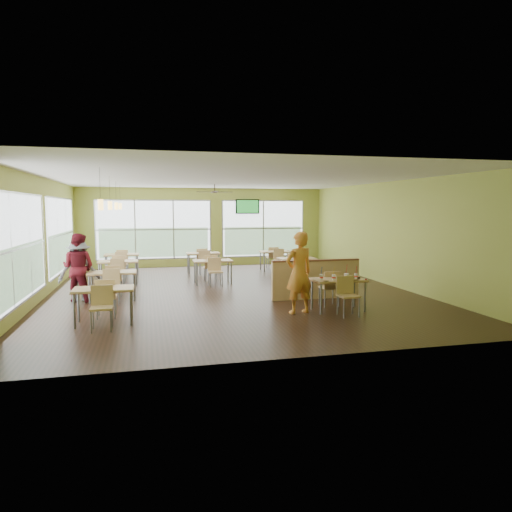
# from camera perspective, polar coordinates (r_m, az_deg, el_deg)

# --- Properties ---
(room) EXTENTS (12.00, 12.04, 3.20)m
(room) POSITION_cam_1_polar(r_m,az_deg,el_deg) (12.96, -3.22, 2.53)
(room) COLOR black
(room) RESTS_ON ground
(window_bays) EXTENTS (9.24, 10.24, 2.38)m
(window_bays) POSITION_cam_1_polar(r_m,az_deg,el_deg) (15.83, -14.73, 2.52)
(window_bays) COLOR white
(window_bays) RESTS_ON room
(main_table) EXTENTS (1.22, 1.52, 0.87)m
(main_table) POSITION_cam_1_polar(r_m,az_deg,el_deg) (10.78, 10.26, -3.45)
(main_table) COLOR tan
(main_table) RESTS_ON floor
(half_wall_divider) EXTENTS (2.40, 0.14, 1.04)m
(half_wall_divider) POSITION_cam_1_polar(r_m,az_deg,el_deg) (12.12, 7.49, -2.88)
(half_wall_divider) COLOR tan
(half_wall_divider) RESTS_ON floor
(dining_tables) EXTENTS (6.92, 8.72, 0.87)m
(dining_tables) POSITION_cam_1_polar(r_m,az_deg,el_deg) (14.60, -8.46, -0.96)
(dining_tables) COLOR tan
(dining_tables) RESTS_ON floor
(pendant_lights) EXTENTS (0.11, 7.31, 0.86)m
(pendant_lights) POSITION_cam_1_polar(r_m,az_deg,el_deg) (13.43, -17.41, 6.03)
(pendant_lights) COLOR #2D2119
(pendant_lights) RESTS_ON ceiling
(ceiling_fan) EXTENTS (1.25, 1.25, 0.29)m
(ceiling_fan) POSITION_cam_1_polar(r_m,az_deg,el_deg) (15.91, -5.20, 8.00)
(ceiling_fan) COLOR #2D2119
(ceiling_fan) RESTS_ON ceiling
(tv_backwall) EXTENTS (1.00, 0.07, 0.60)m
(tv_backwall) POSITION_cam_1_polar(r_m,az_deg,el_deg) (19.07, -1.07, 6.20)
(tv_backwall) COLOR black
(tv_backwall) RESTS_ON wall_back
(man_plaid) EXTENTS (0.77, 0.59, 1.86)m
(man_plaid) POSITION_cam_1_polar(r_m,az_deg,el_deg) (10.35, 5.39, -2.09)
(man_plaid) COLOR orange
(man_plaid) RESTS_ON floor
(patron_maroon) EXTENTS (1.04, 0.93, 1.75)m
(patron_maroon) POSITION_cam_1_polar(r_m,az_deg,el_deg) (12.50, -21.34, -1.35)
(patron_maroon) COLOR maroon
(patron_maroon) RESTS_ON floor
(patron_grey) EXTENTS (1.15, 0.86, 1.59)m
(patron_grey) POSITION_cam_1_polar(r_m,az_deg,el_deg) (12.54, -21.25, -1.70)
(patron_grey) COLOR slate
(patron_grey) RESTS_ON floor
(cup_blue) EXTENTS (0.09, 0.09, 0.33)m
(cup_blue) POSITION_cam_1_polar(r_m,az_deg,el_deg) (10.52, 8.18, -2.62)
(cup_blue) COLOR white
(cup_blue) RESTS_ON main_table
(cup_yellow) EXTENTS (0.09, 0.09, 0.33)m
(cup_yellow) POSITION_cam_1_polar(r_m,az_deg,el_deg) (10.53, 9.69, -2.63)
(cup_yellow) COLOR white
(cup_yellow) RESTS_ON main_table
(cup_red_near) EXTENTS (0.10, 0.10, 0.37)m
(cup_red_near) POSITION_cam_1_polar(r_m,az_deg,el_deg) (10.70, 11.24, -2.49)
(cup_red_near) COLOR white
(cup_red_near) RESTS_ON main_table
(cup_red_far) EXTENTS (0.09, 0.09, 0.32)m
(cup_red_far) POSITION_cam_1_polar(r_m,az_deg,el_deg) (10.83, 12.41, -2.46)
(cup_red_far) COLOR white
(cup_red_far) RESTS_ON main_table
(food_basket) EXTENTS (0.22, 0.22, 0.05)m
(food_basket) POSITION_cam_1_polar(r_m,az_deg,el_deg) (10.93, 12.40, -2.58)
(food_basket) COLOR black
(food_basket) RESTS_ON main_table
(ketchup_cup) EXTENTS (0.05, 0.05, 0.02)m
(ketchup_cup) POSITION_cam_1_polar(r_m,az_deg,el_deg) (10.74, 13.57, -2.85)
(ketchup_cup) COLOR maroon
(ketchup_cup) RESTS_ON main_table
(wrapper_left) EXTENTS (0.16, 0.14, 0.04)m
(wrapper_left) POSITION_cam_1_polar(r_m,az_deg,el_deg) (10.32, 8.76, -3.07)
(wrapper_left) COLOR tan
(wrapper_left) RESTS_ON main_table
(wrapper_mid) EXTENTS (0.21, 0.19, 0.05)m
(wrapper_mid) POSITION_cam_1_polar(r_m,az_deg,el_deg) (10.83, 9.96, -2.62)
(wrapper_mid) COLOR tan
(wrapper_mid) RESTS_ON main_table
(wrapper_right) EXTENTS (0.19, 0.18, 0.04)m
(wrapper_right) POSITION_cam_1_polar(r_m,az_deg,el_deg) (10.61, 12.31, -2.89)
(wrapper_right) COLOR tan
(wrapper_right) RESTS_ON main_table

